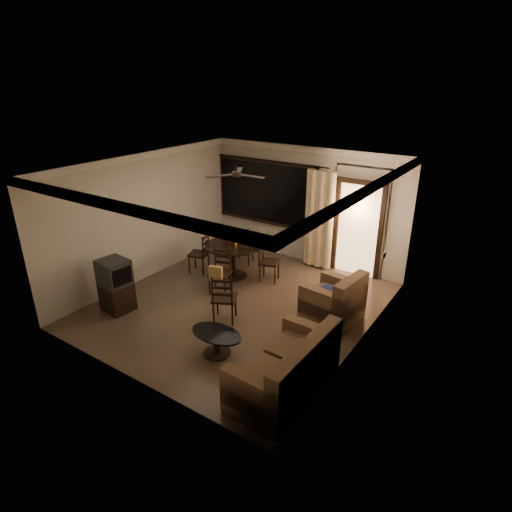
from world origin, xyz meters
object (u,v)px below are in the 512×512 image
Objects in this scene: dining_chair_east at (269,269)px; dining_chair_south at (220,280)px; side_chair at (225,307)px; sofa at (288,372)px; dining_table at (233,251)px; armchair at (335,302)px; dining_chair_north at (244,252)px; coffee_table at (217,340)px; dining_chair_west at (199,261)px; tv_cabinet at (116,285)px.

dining_chair_east is 1.20m from dining_chair_south.
dining_chair_east is at bearing -110.04° from side_chair.
sofa is at bearing -52.36° from dining_chair_south.
dining_chair_south is at bearing -72.52° from dining_table.
armchair is (2.72, -0.48, -0.23)m from dining_table.
dining_chair_north is (-1.04, 0.50, 0.00)m from dining_chair_east.
dining_chair_east and dining_chair_south have the same top height.
coffee_table is (1.30, -1.73, -0.03)m from dining_chair_south.
dining_chair_west is at bearing -64.10° from side_chair.
dining_chair_south is at bearing 135.70° from dining_chair_east.
sofa is 2.26m from side_chair.
dining_chair_east is 1.00× the size of dining_chair_south.
dining_table is 1.31× the size of dining_chair_north.
sofa is 1.71× the size of armchair.
dining_chair_east is 2.90m from coffee_table.
dining_chair_south is 0.91× the size of armchair.
dining_chair_north is at bearing 133.24° from dining_chair_west.
dining_chair_south is 2.09m from tv_cabinet.
coffee_table is (1.80, -3.30, -0.01)m from dining_chair_north.
armchair reaches higher than dining_chair_north.
dining_table reaches higher than dining_chair_east.
coffee_table is (1.56, -2.55, -0.34)m from dining_table.
dining_chair_north is at bearing 46.76° from dining_chair_east.
side_chair is at bearing 169.09° from dining_chair_east.
dining_chair_south is 2.16m from coffee_table.
dining_table is 1.27× the size of side_chair.
dining_chair_north reaches higher than coffee_table.
dining_chair_south is 1.00× the size of dining_chair_north.
dining_chair_west and dining_chair_north have the same top height.
dining_chair_west and dining_chair_east have the same top height.
dining_chair_east is at bearing 63.40° from tv_cabinet.
armchair is (3.69, 2.01, -0.14)m from tv_cabinet.
dining_table is 1.31× the size of dining_chair_west.
side_chair reaches higher than dining_chair_south.
dining_table reaches higher than dining_chair_west.
coffee_table is (-1.44, 0.17, -0.10)m from sofa.
dining_chair_north is 0.53× the size of sofa.
sofa is at bearing 115.44° from dining_chair_north.
dining_table is 1.31× the size of dining_chair_south.
dining_chair_west is 1.67m from dining_chair_east.
dining_chair_west is at bearing 43.24° from dining_chair_north.
dining_table is 1.20× the size of armchair.
dining_chair_south is at bearing 44.30° from dining_chair_west.
dining_chair_north is 0.91× the size of armchair.
armchair is 2.07m from side_chair.
tv_cabinet is at bearing 129.64° from dining_chair_east.
dining_chair_east is at bearing 128.32° from sofa.
armchair is at bearing -9.75° from dining_chair_south.
coffee_table is at bearing -58.60° from dining_table.
side_chair is at bearing -64.88° from dining_chair_south.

